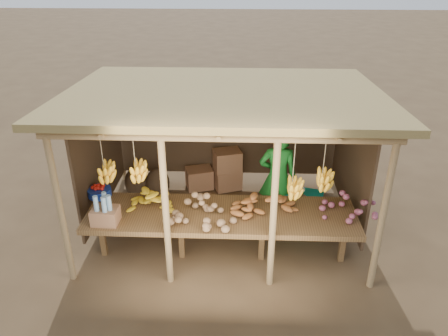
{
  "coord_description": "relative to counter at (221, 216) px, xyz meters",
  "views": [
    {
      "loc": [
        0.25,
        -6.29,
        4.21
      ],
      "look_at": [
        0.0,
        0.0,
        1.05
      ],
      "focal_mm": 35.0,
      "sensor_mm": 36.0,
      "label": 1
    }
  ],
  "objects": [
    {
      "name": "counter",
      "position": [
        0.0,
        0.0,
        0.0
      ],
      "size": [
        3.9,
        1.05,
        0.8
      ],
      "color": "brown",
      "rests_on": "ground"
    },
    {
      "name": "banana_pile",
      "position": [
        -1.03,
        0.13,
        0.23
      ],
      "size": [
        0.64,
        0.44,
        0.35
      ],
      "primitive_type": null,
      "rotation": [
        0.0,
        0.0,
        -0.15
      ],
      "color": "gold",
      "rests_on": "counter"
    },
    {
      "name": "tomato_basin",
      "position": [
        -1.9,
        0.42,
        0.14
      ],
      "size": [
        0.36,
        0.36,
        0.19
      ],
      "rotation": [
        0.0,
        0.0,
        0.43
      ],
      "color": "navy",
      "rests_on": "counter"
    },
    {
      "name": "vendor",
      "position": [
        0.88,
        1.05,
        0.12
      ],
      "size": [
        0.63,
        0.42,
        1.71
      ],
      "primitive_type": "imported",
      "rotation": [
        0.0,
        0.0,
        3.16
      ],
      "color": "#1B7C26",
      "rests_on": "ground"
    },
    {
      "name": "carton_stack",
      "position": [
        -0.17,
        2.15,
        -0.39
      ],
      "size": [
        1.14,
        0.53,
        0.79
      ],
      "color": "#9C6846",
      "rests_on": "ground"
    },
    {
      "name": "bottle_box",
      "position": [
        -1.59,
        -0.31,
        0.24
      ],
      "size": [
        0.37,
        0.29,
        0.45
      ],
      "color": "#9C6846",
      "rests_on": "counter"
    },
    {
      "name": "potato_heap",
      "position": [
        -0.33,
        -0.22,
        0.25
      ],
      "size": [
        1.16,
        0.9,
        0.37
      ],
      "primitive_type": null,
      "rotation": [
        0.0,
        0.0,
        -0.3
      ],
      "color": "#916D4A",
      "rests_on": "counter"
    },
    {
      "name": "onion_heap",
      "position": [
        1.9,
        0.04,
        0.24
      ],
      "size": [
        1.05,
        0.86,
        0.36
      ],
      "primitive_type": null,
      "rotation": [
        0.0,
        0.0,
        -0.4
      ],
      "color": "#A85167",
      "rests_on": "counter"
    },
    {
      "name": "sweet_potato_heap",
      "position": [
        0.61,
        0.04,
        0.24
      ],
      "size": [
        1.01,
        0.77,
        0.35
      ],
      "primitive_type": null,
      "rotation": [
        0.0,
        0.0,
        0.29
      ],
      "color": "#A35E2A",
      "rests_on": "counter"
    },
    {
      "name": "tarp_crate",
      "position": [
        1.29,
        0.9,
        -0.42
      ],
      "size": [
        0.78,
        0.71,
        0.78
      ],
      "color": "brown",
      "rests_on": "ground"
    },
    {
      "name": "ground",
      "position": [
        -0.0,
        0.95,
        -0.74
      ],
      "size": [
        60.0,
        60.0,
        0.0
      ],
      "primitive_type": "plane",
      "color": "brown",
      "rests_on": "ground"
    },
    {
      "name": "burlap_sacks",
      "position": [
        -1.51,
        1.92,
        -0.47
      ],
      "size": [
        0.86,
        0.45,
        0.61
      ],
      "color": "#4A3622",
      "rests_on": "ground"
    },
    {
      "name": "stall_structure",
      "position": [
        -0.02,
        0.81,
        1.16
      ],
      "size": [
        4.7,
        3.5,
        2.43
      ],
      "color": "#A58355",
      "rests_on": "ground"
    }
  ]
}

